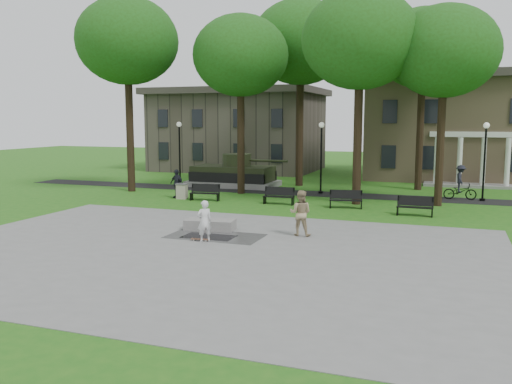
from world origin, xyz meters
TOP-DOWN VIEW (x-y plane):
  - ground at (0.00, 0.00)m, footprint 120.00×120.00m
  - plaza at (0.00, -5.00)m, footprint 22.00×16.00m
  - footpath at (0.00, 12.00)m, footprint 44.00×2.60m
  - building_right at (10.00, 26.00)m, footprint 17.00×12.00m
  - building_left at (-11.00, 26.50)m, footprint 15.00×10.00m
  - tree_0 at (-12.00, 9.00)m, footprint 6.80×6.80m
  - tree_1 at (-4.50, 10.50)m, footprint 6.20×6.20m
  - tree_2 at (3.50, 8.50)m, footprint 6.60×6.60m
  - tree_3 at (8.00, 9.50)m, footprint 6.00×6.00m
  - tree_4 at (-2.00, 16.00)m, footprint 7.20×7.20m
  - tree_5 at (6.50, 16.50)m, footprint 6.40×6.40m
  - lamp_left at (-10.00, 12.30)m, footprint 0.36×0.36m
  - lamp_mid at (0.50, 12.30)m, footprint 0.36×0.36m
  - lamp_right at (10.50, 12.30)m, footprint 0.36×0.36m
  - tank_monument at (-6.46, 14.00)m, footprint 7.45×3.40m
  - puddle at (-0.83, -2.57)m, footprint 2.20×1.20m
  - concrete_block at (-1.41, -1.17)m, footprint 2.32×1.29m
  - skateboard at (-0.84, -3.37)m, footprint 0.80×0.30m
  - skateboarder at (-0.61, -3.46)m, footprint 0.72×0.72m
  - friend_watching at (2.72, -1.03)m, footprint 0.97×0.77m
  - pedestrian_walker at (-7.55, 7.20)m, footprint 1.14×0.73m
  - cyclist at (9.21, 12.50)m, footprint 1.98×1.14m
  - park_bench_0 at (-5.40, 6.83)m, footprint 1.84×0.73m
  - park_bench_1 at (-0.72, 6.94)m, footprint 1.81×0.55m
  - park_bench_2 at (3.21, 6.87)m, footprint 1.85×0.83m
  - park_bench_3 at (6.97, 5.66)m, footprint 1.81×0.55m
  - trash_bin at (-7.07, 6.97)m, footprint 0.76×0.76m

SIDE VIEW (x-z plane):
  - ground at x=0.00m, z-range 0.00..0.00m
  - footpath at x=0.00m, z-range 0.00..0.01m
  - plaza at x=0.00m, z-range 0.00..0.02m
  - puddle at x=-0.83m, z-range 0.02..0.02m
  - skateboard at x=-0.84m, z-range 0.02..0.09m
  - concrete_block at x=-1.41m, z-range 0.02..0.47m
  - trash_bin at x=-7.07m, z-range 0.01..0.97m
  - park_bench_0 at x=-5.40m, z-range 0.02..1.02m
  - park_bench_1 at x=-0.72m, z-range 0.02..1.02m
  - park_bench_2 at x=3.21m, z-range 0.02..1.02m
  - park_bench_3 at x=6.97m, z-range 0.02..1.02m
  - tank_monument at x=-6.46m, z-range -0.34..2.06m
  - skateboarder at x=-0.61m, z-range 0.02..1.70m
  - cyclist at x=9.21m, z-range -0.19..1.95m
  - pedestrian_walker at x=-7.55m, z-range 0.00..1.81m
  - friend_watching at x=2.72m, z-range 0.02..1.96m
  - lamp_left at x=-10.00m, z-range 0.43..5.16m
  - lamp_mid at x=0.50m, z-range 0.43..5.16m
  - lamp_right at x=10.50m, z-range 0.43..5.16m
  - building_left at x=-11.00m, z-range 0.00..7.20m
  - building_right at x=10.00m, z-range 0.04..8.64m
  - tree_3 at x=8.00m, z-range 3.00..14.19m
  - tree_1 at x=-4.50m, z-range 3.14..14.77m
  - tree_2 at x=3.50m, z-range 3.23..15.40m
  - tree_5 at x=6.50m, z-range 3.45..15.89m
  - tree_0 at x=-12.00m, z-range 3.54..16.51m
  - tree_4 at x=-2.00m, z-range 3.64..17.14m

